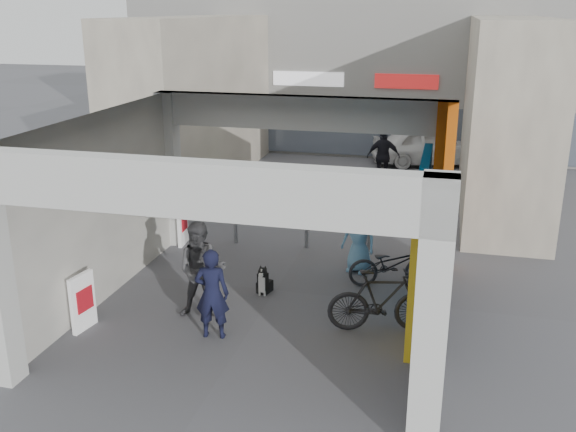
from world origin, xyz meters
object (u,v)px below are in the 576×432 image
(produce_stand, at_px, (247,187))
(white_van, at_px, (429,146))
(bicycle_rear, at_px, (382,301))
(bicycle_front, at_px, (391,264))
(man_crates, at_px, (383,156))
(man_back_turned, at_px, (202,270))
(border_collie, at_px, (264,282))
(man_elderly, at_px, (359,237))
(cafe_set, at_px, (263,191))
(man_with_dog, at_px, (212,294))

(produce_stand, relative_size, white_van, 0.32)
(bicycle_rear, bearing_deg, bicycle_front, -12.48)
(man_crates, relative_size, bicycle_rear, 0.94)
(man_back_turned, relative_size, white_van, 0.45)
(bicycle_front, distance_m, white_van, 10.72)
(border_collie, relative_size, man_elderly, 0.40)
(border_collie, distance_m, man_back_turned, 1.54)
(produce_stand, xyz_separation_m, bicycle_front, (4.62, -5.20, 0.12))
(man_back_turned, distance_m, white_van, 13.30)
(bicycle_front, xyz_separation_m, bicycle_rear, (0.02, -1.92, 0.11))
(produce_stand, distance_m, bicycle_rear, 8.50)
(man_crates, bearing_deg, man_elderly, 83.51)
(man_back_turned, bearing_deg, bicycle_rear, -11.16)
(cafe_set, xyz_separation_m, produce_stand, (-0.60, 0.40, -0.03))
(man_with_dog, relative_size, man_crates, 0.90)
(man_back_turned, distance_m, man_elderly, 3.61)
(border_collie, xyz_separation_m, man_with_dog, (-0.34, -1.83, 0.54))
(man_elderly, height_order, bicycle_rear, man_elderly)
(cafe_set, distance_m, bicycle_front, 6.26)
(bicycle_front, height_order, bicycle_rear, bicycle_rear)
(bicycle_rear, bearing_deg, man_crates, -7.11)
(man_back_turned, height_order, bicycle_front, man_back_turned)
(bicycle_rear, xyz_separation_m, white_van, (0.27, 12.64, 0.12))
(man_back_turned, height_order, bicycle_rear, man_back_turned)
(man_back_turned, bearing_deg, border_collie, 40.87)
(man_elderly, bearing_deg, bicycle_rear, -54.02)
(man_elderly, bearing_deg, man_back_turned, -112.04)
(produce_stand, bearing_deg, cafe_set, -45.07)
(man_back_turned, relative_size, man_crates, 1.02)
(man_elderly, height_order, white_van, man_elderly)
(man_crates, bearing_deg, cafe_set, 36.02)
(produce_stand, height_order, man_with_dog, man_with_dog)
(cafe_set, xyz_separation_m, bicycle_rear, (4.04, -6.71, 0.20))
(bicycle_front, relative_size, bicycle_rear, 0.92)
(white_van, bearing_deg, man_with_dog, 151.47)
(border_collie, relative_size, man_back_turned, 0.34)
(man_elderly, bearing_deg, man_crates, 111.32)
(man_with_dog, relative_size, white_van, 0.40)
(man_back_turned, xyz_separation_m, man_crates, (2.11, 9.91, -0.02))
(man_elderly, distance_m, man_crates, 7.20)
(border_collie, distance_m, bicycle_front, 2.54)
(man_elderly, bearing_deg, white_van, 103.40)
(cafe_set, distance_m, man_elderly, 5.36)
(cafe_set, bearing_deg, bicycle_rear, -58.96)
(man_back_turned, bearing_deg, white_van, 60.05)
(bicycle_rear, height_order, white_van, white_van)
(border_collie, bearing_deg, white_van, 92.65)
(produce_stand, relative_size, bicycle_front, 0.74)
(man_with_dog, bearing_deg, cafe_set, -88.95)
(cafe_set, distance_m, border_collie, 6.01)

